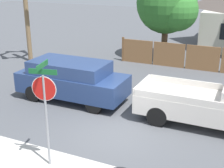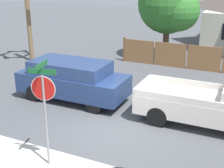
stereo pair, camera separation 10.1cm
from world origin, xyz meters
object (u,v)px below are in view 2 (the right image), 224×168
(orange_pickup, at_px, (212,105))
(oak_tree, at_px, (170,5))
(stop_sign, at_px, (44,98))
(red_suv, at_px, (72,79))

(orange_pickup, bearing_deg, oak_tree, 115.03)
(stop_sign, bearing_deg, oak_tree, 77.11)
(oak_tree, distance_m, stop_sign, 13.27)
(orange_pickup, bearing_deg, stop_sign, -131.02)
(red_suv, distance_m, stop_sign, 5.21)
(red_suv, distance_m, orange_pickup, 6.04)
(red_suv, xyz_separation_m, stop_sign, (2.02, -4.66, 1.17))
(oak_tree, bearing_deg, red_suv, -103.28)
(stop_sign, bearing_deg, red_suv, 100.55)
(oak_tree, xyz_separation_m, red_suv, (-2.02, -8.55, -2.53))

